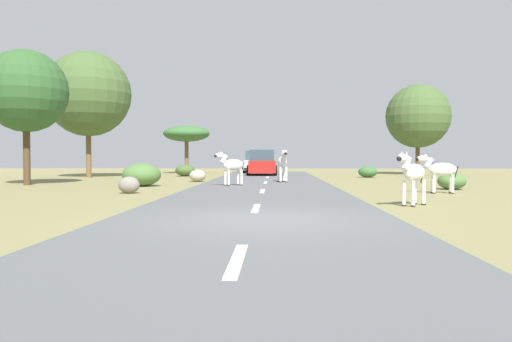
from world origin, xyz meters
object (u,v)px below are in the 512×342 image
(car_1, at_px, (256,163))
(bush_0, at_px, (368,172))
(zebra_0, at_px, (282,163))
(zebra_3, at_px, (232,165))
(zebra_1, at_px, (440,170))
(bush_1, at_px, (142,175))
(rock_0, at_px, (198,176))
(tree_3, at_px, (26,91))
(car_0, at_px, (262,163))
(bush_2, at_px, (185,170))
(bush_3, at_px, (452,181))
(tree_0, at_px, (187,134))
(zebra_2, at_px, (413,173))
(tree_2, at_px, (88,94))
(rock_2, at_px, (129,185))
(tree_1, at_px, (418,116))

(car_1, relative_size, bush_0, 3.67)
(zebra_0, xyz_separation_m, zebra_3, (-2.26, -3.07, -0.08))
(zebra_1, height_order, bush_1, zebra_1)
(zebra_0, bearing_deg, rock_0, -23.75)
(zebra_1, bearing_deg, tree_3, 77.19)
(car_0, xyz_separation_m, bush_2, (-5.11, -1.24, -0.45))
(car_0, relative_size, bush_0, 3.71)
(bush_3, bearing_deg, tree_0, 127.54)
(zebra_2, xyz_separation_m, tree_2, (-15.51, 17.45, 4.41))
(tree_2, distance_m, rock_0, 10.54)
(bush_0, bearing_deg, bush_1, -140.54)
(bush_2, bearing_deg, zebra_3, -69.97)
(zebra_3, xyz_separation_m, tree_3, (-9.61, 0.95, 3.39))
(bush_0, relative_size, rock_0, 1.36)
(zebra_3, xyz_separation_m, rock_0, (-2.18, 4.27, -0.62))
(zebra_2, height_order, rock_0, zebra_2)
(bush_2, relative_size, bush_3, 1.19)
(car_1, distance_m, tree_0, 5.97)
(car_0, height_order, car_1, same)
(tree_2, xyz_separation_m, bush_2, (5.80, 2.01, -4.87))
(bush_1, bearing_deg, zebra_2, -40.83)
(tree_3, height_order, rock_2, tree_3)
(zebra_0, height_order, rock_0, zebra_0)
(zebra_2, distance_m, tree_2, 23.76)
(car_1, relative_size, tree_3, 0.70)
(zebra_0, relative_size, bush_0, 1.45)
(car_0, relative_size, tree_1, 0.67)
(tree_0, bearing_deg, zebra_1, -57.87)
(zebra_3, distance_m, car_0, 12.66)
(zebra_1, relative_size, zebra_2, 1.03)
(bush_1, xyz_separation_m, bush_3, (13.00, -1.62, -0.18))
(zebra_1, xyz_separation_m, zebra_2, (-2.21, -4.49, 0.02))
(zebra_3, xyz_separation_m, car_0, (0.96, 12.62, -0.09))
(tree_1, bearing_deg, car_0, -168.44)
(zebra_1, xyz_separation_m, car_1, (-7.40, 21.56, 0.00))
(tree_0, bearing_deg, tree_3, -106.04)
(tree_1, xyz_separation_m, rock_0, (-14.50, -10.67, -3.95))
(zebra_0, height_order, car_0, car_0)
(tree_0, relative_size, tree_3, 0.60)
(tree_1, xyz_separation_m, bush_0, (-4.56, -5.03, -3.91))
(tree_2, bearing_deg, tree_0, 56.59)
(zebra_0, relative_size, bush_3, 1.54)
(zebra_3, height_order, car_0, car_0)
(bush_2, bearing_deg, bush_1, -89.40)
(zebra_3, distance_m, tree_2, 14.35)
(bush_0, bearing_deg, tree_2, -178.27)
(zebra_3, height_order, tree_1, tree_1)
(tree_1, bearing_deg, zebra_2, -106.36)
(rock_2, bearing_deg, tree_0, 94.69)
(bush_3, bearing_deg, zebra_0, 146.27)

